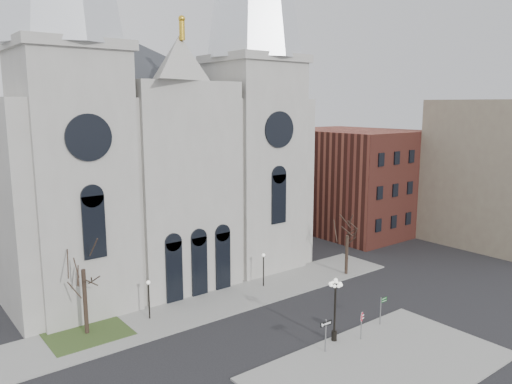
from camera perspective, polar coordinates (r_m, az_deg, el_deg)
ground at (r=37.59m, az=4.92°, el=-17.76°), size 160.00×160.00×0.00m
sidewalk_near at (r=36.60m, az=14.22°, el=-18.74°), size 18.00×10.00×0.14m
sidewalk_far at (r=45.43m, az=-4.79°, el=-12.56°), size 40.00×6.00×0.14m
grass_patch at (r=41.88m, az=-18.73°, el=-15.10°), size 6.00×5.00×0.18m
cathedral at (r=52.31m, az=-12.37°, el=10.89°), size 33.00×26.66×54.00m
bg_building_brick at (r=70.95m, az=10.70°, el=1.36°), size 14.00×18.00×14.00m
bg_building_tan at (r=68.43m, az=25.39°, el=1.94°), size 10.00×14.00×18.00m
tree_left at (r=39.90m, az=-19.18°, el=-7.92°), size 3.20×3.20×7.50m
tree_right at (r=51.98m, az=10.40°, el=-4.65°), size 3.20×3.20×6.00m
ped_lamp_left at (r=42.28m, az=-12.16°, el=-11.23°), size 0.32×0.32×3.26m
ped_lamp_right at (r=48.32m, az=0.86°, el=-8.26°), size 0.32×0.32×3.26m
stop_sign at (r=39.05m, az=11.97°, el=-14.06°), size 0.78×0.10×2.16m
globe_lamp at (r=37.92m, az=9.03°, el=-12.27°), size 1.26×1.26×4.86m
one_way_sign at (r=36.85m, az=7.97°, el=-15.38°), size 1.06×0.11×2.41m
street_name_sign at (r=41.92m, az=14.13°, el=-12.77°), size 0.72×0.09×2.25m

